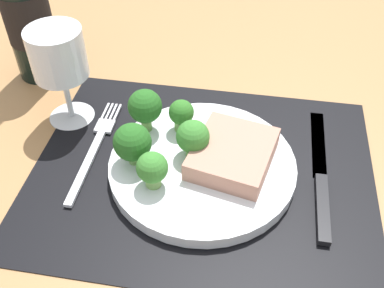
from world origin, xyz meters
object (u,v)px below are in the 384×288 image
fork (95,148)px  plate (202,166)px  knife (321,180)px  steak (233,154)px  wine_glass (59,59)px  wine_bottle (25,6)px

fork → plate: bearing=-8.3°
fork → knife: size_ratio=0.83×
steak → plate: bearing=-168.4°
steak → knife: size_ratio=0.46×
plate → steak: (3.62, 0.74, 2.06)cm
fork → wine_glass: wine_glass is taller
steak → wine_glass: wine_glass is taller
steak → fork: 18.41cm
plate → wine_glass: wine_glass is taller
fork → steak: bearing=-4.9°
wine_bottle → plate: bearing=-31.2°
plate → knife: plate is taller
wine_glass → fork: bearing=-48.4°
steak → wine_glass: 25.55cm
steak → wine_bottle: bearing=152.8°
plate → fork: (-14.60, 1.42, -0.55)cm
plate → wine_glass: bearing=159.3°
plate → wine_bottle: 35.13cm
plate → fork: 14.67cm
fork → wine_bottle: size_ratio=0.60×
plate → wine_bottle: wine_bottle is taller
plate → knife: size_ratio=1.01×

